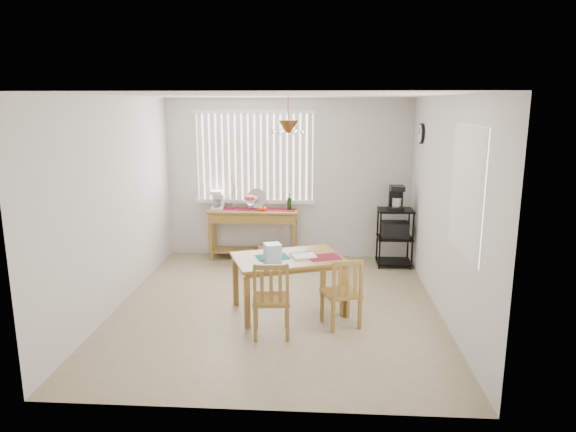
# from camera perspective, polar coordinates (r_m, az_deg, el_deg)

# --- Properties ---
(ground) EXTENTS (4.00, 4.50, 0.01)m
(ground) POSITION_cam_1_polar(r_m,az_deg,el_deg) (6.59, -1.19, -10.03)
(ground) COLOR #9C8B6A
(room_shell) EXTENTS (4.20, 4.70, 2.70)m
(room_shell) POSITION_cam_1_polar(r_m,az_deg,el_deg) (6.16, -1.22, 4.77)
(room_shell) COLOR silver
(room_shell) RESTS_ON ground
(sideboard) EXTENTS (1.45, 0.41, 0.82)m
(sideboard) POSITION_cam_1_polar(r_m,az_deg,el_deg) (8.38, -3.84, -0.69)
(sideboard) COLOR olive
(sideboard) RESTS_ON ground
(sideboard_items) EXTENTS (1.38, 0.34, 0.62)m
(sideboard_items) POSITION_cam_1_polar(r_m,az_deg,el_deg) (8.36, -5.57, 1.57)
(sideboard_items) COLOR maroon
(sideboard_items) RESTS_ON sideboard
(wire_cart) EXTENTS (0.53, 0.43, 0.91)m
(wire_cart) POSITION_cam_1_polar(r_m,az_deg,el_deg) (8.18, 11.77, -1.74)
(wire_cart) COLOR black
(wire_cart) RESTS_ON ground
(cart_items) EXTENTS (0.21, 0.26, 0.37)m
(cart_items) POSITION_cam_1_polar(r_m,az_deg,el_deg) (8.07, 11.93, 1.95)
(cart_items) COLOR black
(cart_items) RESTS_ON wire_cart
(dining_table) EXTENTS (1.49, 1.21, 0.69)m
(dining_table) POSITION_cam_1_polar(r_m,az_deg,el_deg) (6.26, 0.01, -5.27)
(dining_table) COLOR olive
(dining_table) RESTS_ON ground
(table_items) EXTENTS (1.08, 0.53, 0.22)m
(table_items) POSITION_cam_1_polar(r_m,az_deg,el_deg) (6.08, -0.84, -4.22)
(table_items) COLOR #156E76
(table_items) RESTS_ON dining_table
(chair_left) EXTENTS (0.44, 0.44, 0.87)m
(chair_left) POSITION_cam_1_polar(r_m,az_deg,el_deg) (5.64, -1.88, -9.27)
(chair_left) COLOR olive
(chair_left) RESTS_ON ground
(chair_right) EXTENTS (0.50, 0.50, 0.83)m
(chair_right) POSITION_cam_1_polar(r_m,az_deg,el_deg) (5.91, 6.06, -8.51)
(chair_right) COLOR olive
(chair_right) RESTS_ON ground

